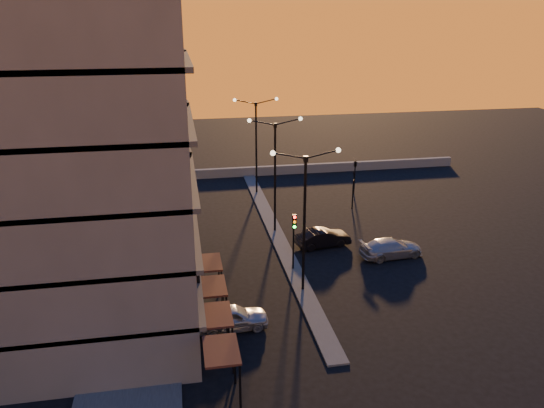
% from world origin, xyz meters
% --- Properties ---
extents(ground, '(120.00, 120.00, 0.00)m').
position_xyz_m(ground, '(0.00, 0.00, 0.00)').
color(ground, black).
rests_on(ground, ground).
extents(sidewalk_west, '(5.00, 40.00, 0.12)m').
position_xyz_m(sidewalk_west, '(-10.50, 4.00, 0.06)').
color(sidewalk_west, '#474744').
rests_on(sidewalk_west, ground).
extents(median, '(1.20, 36.00, 0.12)m').
position_xyz_m(median, '(0.00, 10.00, 0.06)').
color(median, '#474744').
rests_on(median, ground).
extents(parapet, '(44.00, 0.50, 1.00)m').
position_xyz_m(parapet, '(2.00, 26.00, 0.50)').
color(parapet, slate).
rests_on(parapet, ground).
extents(building, '(14.35, 17.08, 25.00)m').
position_xyz_m(building, '(-14.00, 0.03, 11.91)').
color(building, '#655F59').
rests_on(building, ground).
extents(streetlamp_near, '(4.32, 0.32, 9.51)m').
position_xyz_m(streetlamp_near, '(0.00, 0.00, 5.59)').
color(streetlamp_near, black).
rests_on(streetlamp_near, ground).
extents(streetlamp_mid, '(4.32, 0.32, 9.51)m').
position_xyz_m(streetlamp_mid, '(0.00, 10.00, 5.59)').
color(streetlamp_mid, black).
rests_on(streetlamp_mid, ground).
extents(streetlamp_far, '(4.32, 0.32, 9.51)m').
position_xyz_m(streetlamp_far, '(0.00, 20.00, 5.59)').
color(streetlamp_far, black).
rests_on(streetlamp_far, ground).
extents(traffic_light_main, '(0.28, 0.44, 4.25)m').
position_xyz_m(traffic_light_main, '(0.00, 2.87, 2.89)').
color(traffic_light_main, black).
rests_on(traffic_light_main, ground).
extents(signal_east_a, '(0.13, 0.16, 3.60)m').
position_xyz_m(signal_east_a, '(8.00, 14.00, 1.93)').
color(signal_east_a, black).
rests_on(signal_east_a, ground).
extents(signal_east_b, '(0.42, 1.99, 3.60)m').
position_xyz_m(signal_east_b, '(9.50, 18.00, 3.10)').
color(signal_east_b, black).
rests_on(signal_east_b, ground).
extents(car_hatchback, '(4.36, 1.96, 1.46)m').
position_xyz_m(car_hatchback, '(-5.08, -3.57, 0.73)').
color(car_hatchback, '#AEB0B6').
rests_on(car_hatchback, ground).
extents(car_sedan, '(4.44, 2.16, 1.40)m').
position_xyz_m(car_sedan, '(3.14, 6.49, 0.70)').
color(car_sedan, black).
rests_on(car_sedan, ground).
extents(car_wagon, '(4.95, 2.46, 1.38)m').
position_xyz_m(car_wagon, '(7.64, 3.80, 0.69)').
color(car_wagon, '#A7ABAF').
rests_on(car_wagon, ground).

